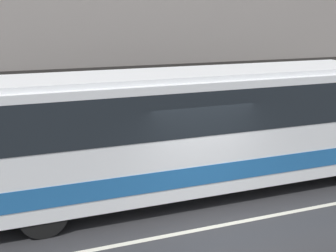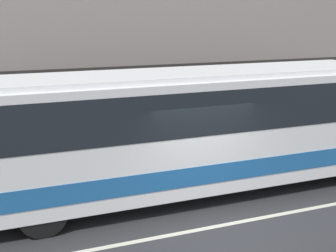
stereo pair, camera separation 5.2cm
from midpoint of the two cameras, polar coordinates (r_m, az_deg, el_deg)
The scene contains 5 objects.
ground_plane at distance 10.46m, azimuth 6.09°, elevation -12.03°, with size 60.00×60.00×0.00m, color #2D2D30.
sidewalk at distance 15.03m, azimuth -3.67°, elevation -3.65°, with size 60.00×2.70×0.13m.
lane_stripe at distance 10.46m, azimuth 6.09°, elevation -12.01°, with size 54.00×0.14×0.01m.
transit_bus at distance 11.70m, azimuth 2.44°, elevation 0.03°, with size 12.40×2.52×3.14m.
pedestrian_waiting at distance 15.19m, azimuth 0.27°, elevation -0.46°, with size 0.36×0.36×1.51m.
Camera 1 is at (-4.61, -8.24, 4.51)m, focal length 50.00 mm.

